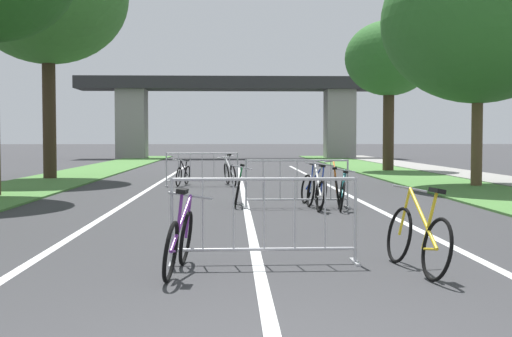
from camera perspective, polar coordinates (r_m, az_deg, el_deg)
grass_verge_left at (r=27.40m, az=-15.18°, el=-0.61°), size 3.00×54.58×0.05m
grass_verge_right at (r=27.54m, az=12.38°, el=-0.56°), size 3.00×54.58×0.05m
sidewalk_path_right at (r=28.29m, az=17.44°, el=-0.50°), size 2.16×54.58×0.08m
lane_stripe_center at (r=20.15m, az=-1.15°, el=-1.71°), size 0.14×31.58×0.01m
lane_stripe_right_lane at (r=20.39m, az=6.68°, el=-1.68°), size 0.14×31.58×0.01m
lane_stripe_left_lane at (r=20.30m, az=-9.00°, el=-1.71°), size 0.14×31.58×0.01m
overpass_bridge at (r=49.49m, az=-1.68°, el=5.68°), size 22.90×3.23×5.87m
tree_right_pine_far at (r=22.22m, az=18.25°, el=11.72°), size 5.93×5.93×7.62m
tree_right_cypress_far at (r=31.28m, az=11.15°, el=9.01°), size 3.96×3.96×6.77m
crowd_barrier_nearest at (r=8.17m, az=0.70°, el=-4.48°), size 2.29×0.49×1.05m
crowd_barrier_second at (r=14.73m, az=3.48°, el=-1.31°), size 2.29×0.47×1.05m
crowd_barrier_third at (r=21.20m, az=-4.56°, el=-0.11°), size 2.29×0.50×1.05m
bicycle_yellow_0 at (r=7.95m, az=13.46°, el=-5.71°), size 0.46×1.78×0.98m
bicycle_orange_1 at (r=15.23m, az=6.82°, el=-1.69°), size 0.45×1.64×1.03m
bicycle_white_2 at (r=14.41m, az=5.07°, el=-1.98°), size 0.44×1.72×1.00m
bicycle_black_3 at (r=21.65m, az=-6.15°, el=-0.51°), size 0.50×1.65×0.85m
bicycle_teal_4 at (r=14.49m, az=7.25°, el=-2.05°), size 0.54×1.62×0.86m
bicycle_blue_5 at (r=15.18m, az=4.87°, el=-1.72°), size 0.63×1.76×0.99m
bicycle_green_6 at (r=15.21m, az=-1.52°, el=-1.72°), size 0.46×1.66×0.93m
bicycle_silver_7 at (r=21.59m, az=-2.22°, el=-0.41°), size 0.67×1.75×1.01m
bicycle_purple_8 at (r=7.69m, az=-6.49°, el=-6.07°), size 0.53×1.66×0.98m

